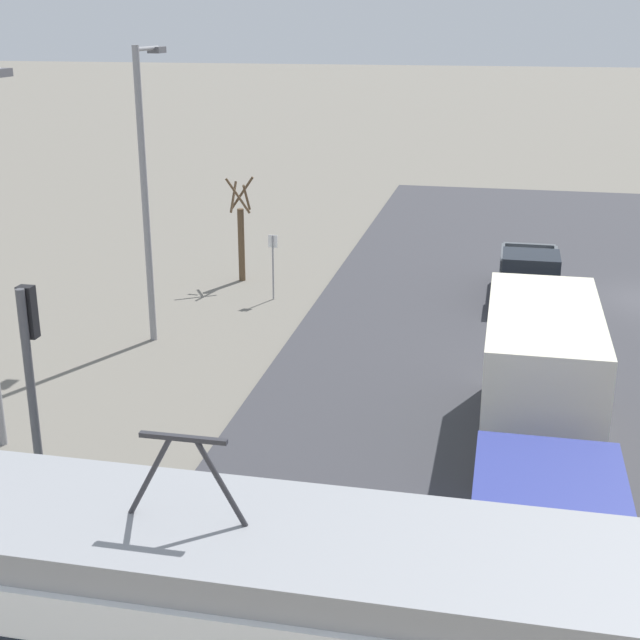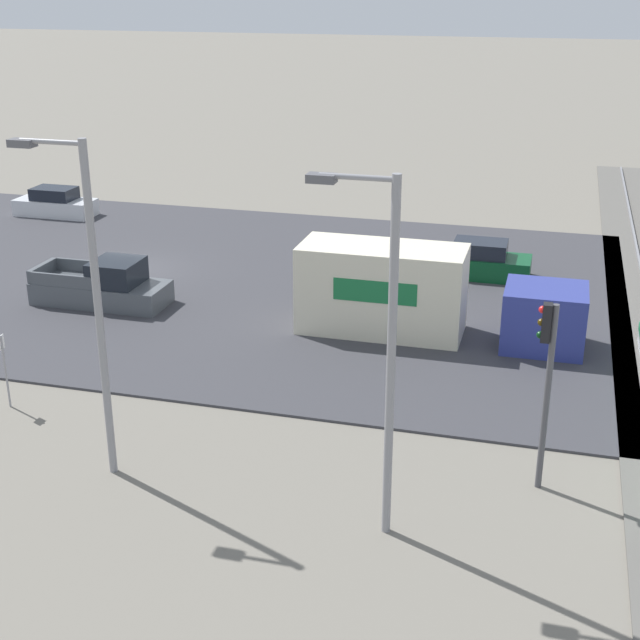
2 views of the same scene
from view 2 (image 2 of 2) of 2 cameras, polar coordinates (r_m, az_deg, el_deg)
The scene contains 10 objects.
ground_plane at distance 39.48m, azimuth -11.85°, elevation 3.03°, with size 320.00×320.00×0.00m, color slate.
road_surface at distance 39.47m, azimuth -11.85°, elevation 3.08°, with size 22.35×41.02×0.08m.
box_truck at distance 31.41m, azimuth 6.42°, elevation 1.55°, with size 2.48×9.93×3.14m.
pickup_truck at distance 35.50m, azimuth -13.68°, elevation 2.09°, with size 2.04×5.22×1.79m.
sedan_car_0 at distance 49.58m, azimuth -16.58°, elevation 7.14°, with size 1.73×4.22×1.48m.
sedan_car_1 at distance 38.29m, azimuth 10.18°, elevation 3.70°, with size 1.79×4.24×1.54m.
traffic_light_pole at distance 22.02m, azimuth 14.28°, elevation -3.17°, with size 0.28×0.47×4.89m.
street_lamp_near_crossing at distance 19.02m, azimuth 4.03°, elevation -1.17°, with size 0.36×1.95×8.37m.
street_lamp_mid_block at distance 22.12m, azimuth -14.54°, elevation 1.79°, with size 0.36×1.95×8.61m.
no_parking_sign at distance 27.71m, azimuth -19.55°, elevation -2.66°, with size 0.32×0.08×2.29m.
Camera 2 is at (33.26, 17.54, 12.06)m, focal length 50.00 mm.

